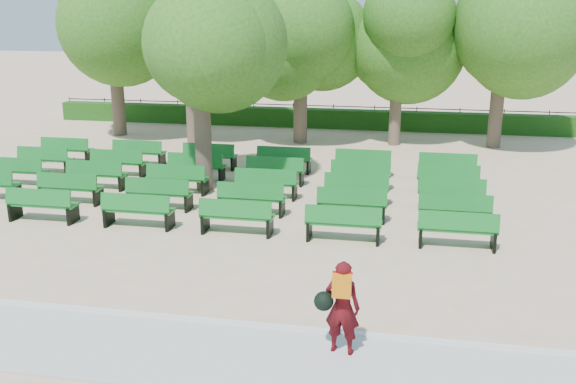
# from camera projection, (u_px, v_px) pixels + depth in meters

# --- Properties ---
(ground) EXTENTS (120.00, 120.00, 0.00)m
(ground) POSITION_uv_depth(u_px,v_px,m) (238.00, 217.00, 18.13)
(ground) COLOR tan
(paving) EXTENTS (30.00, 2.20, 0.06)m
(paving) POSITION_uv_depth(u_px,v_px,m) (128.00, 348.00, 11.15)
(paving) COLOR #B7B7B2
(paving) RESTS_ON ground
(curb) EXTENTS (30.00, 0.12, 0.10)m
(curb) POSITION_uv_depth(u_px,v_px,m) (153.00, 316.00, 12.23)
(curb) COLOR silver
(curb) RESTS_ON ground
(hedge) EXTENTS (26.00, 0.70, 0.90)m
(hedge) POSITION_uv_depth(u_px,v_px,m) (312.00, 118.00, 31.21)
(hedge) COLOR #1C4D14
(hedge) RESTS_ON ground
(fence) EXTENTS (26.00, 0.10, 1.02)m
(fence) POSITION_uv_depth(u_px,v_px,m) (313.00, 126.00, 31.72)
(fence) COLOR black
(fence) RESTS_ON ground
(tree_line) EXTENTS (21.80, 6.80, 7.04)m
(tree_line) POSITION_uv_depth(u_px,v_px,m) (298.00, 144.00, 27.57)
(tree_line) COLOR #346E1D
(tree_line) RESTS_ON ground
(bench_array) EXTENTS (1.96, 0.76, 1.21)m
(bench_array) POSITION_uv_depth(u_px,v_px,m) (222.00, 192.00, 20.12)
(bench_array) COLOR #136F23
(bench_array) RESTS_ON ground
(tree_among) EXTENTS (4.54, 4.54, 6.21)m
(tree_among) POSITION_uv_depth(u_px,v_px,m) (200.00, 60.00, 19.68)
(tree_among) COLOR brown
(tree_among) RESTS_ON ground
(person) EXTENTS (0.81, 0.51, 1.66)m
(person) POSITION_uv_depth(u_px,v_px,m) (341.00, 306.00, 10.73)
(person) COLOR #45090E
(person) RESTS_ON ground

